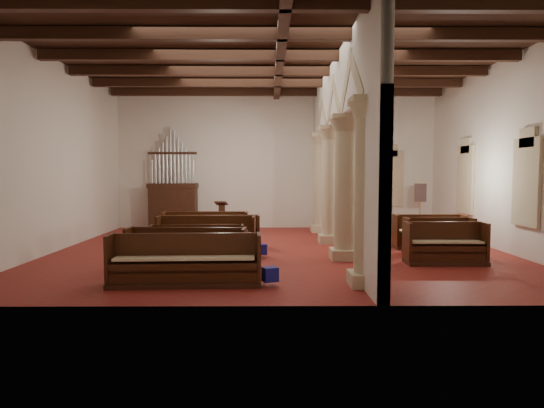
{
  "coord_description": "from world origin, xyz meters",
  "views": [
    {
      "loc": [
        -0.33,
        -14.26,
        2.48
      ],
      "look_at": [
        -0.23,
        0.5,
        1.44
      ],
      "focal_mm": 30.0,
      "sensor_mm": 36.0,
      "label": 1
    }
  ],
  "objects_px": {
    "nave_pew_0": "(185,268)",
    "pipe_organ": "(173,198)",
    "aisle_pew_0": "(445,250)",
    "lectern": "(222,218)",
    "processional_banner": "(420,213)"
  },
  "relations": [
    {
      "from": "nave_pew_0",
      "to": "pipe_organ",
      "type": "bearing_deg",
      "value": 101.04
    },
    {
      "from": "nave_pew_0",
      "to": "aisle_pew_0",
      "type": "distance_m",
      "value": 6.98
    },
    {
      "from": "lectern",
      "to": "nave_pew_0",
      "type": "bearing_deg",
      "value": -77.98
    },
    {
      "from": "lectern",
      "to": "nave_pew_0",
      "type": "distance_m",
      "value": 9.55
    },
    {
      "from": "aisle_pew_0",
      "to": "pipe_organ",
      "type": "bearing_deg",
      "value": 140.17
    },
    {
      "from": "pipe_organ",
      "to": "lectern",
      "type": "distance_m",
      "value": 2.34
    },
    {
      "from": "pipe_organ",
      "to": "lectern",
      "type": "height_order",
      "value": "pipe_organ"
    },
    {
      "from": "lectern",
      "to": "processional_banner",
      "type": "distance_m",
      "value": 8.4
    },
    {
      "from": "processional_banner",
      "to": "aisle_pew_0",
      "type": "height_order",
      "value": "processional_banner"
    },
    {
      "from": "pipe_organ",
      "to": "aisle_pew_0",
      "type": "height_order",
      "value": "pipe_organ"
    },
    {
      "from": "lectern",
      "to": "aisle_pew_0",
      "type": "xyz_separation_m",
      "value": [
        6.79,
        -7.27,
        -0.14
      ]
    },
    {
      "from": "pipe_organ",
      "to": "processional_banner",
      "type": "height_order",
      "value": "pipe_organ"
    },
    {
      "from": "pipe_organ",
      "to": "nave_pew_0",
      "type": "relative_size",
      "value": 1.32
    },
    {
      "from": "processional_banner",
      "to": "aisle_pew_0",
      "type": "xyz_separation_m",
      "value": [
        -1.6,
        -6.89,
        -0.39
      ]
    },
    {
      "from": "nave_pew_0",
      "to": "aisle_pew_0",
      "type": "height_order",
      "value": "aisle_pew_0"
    }
  ]
}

